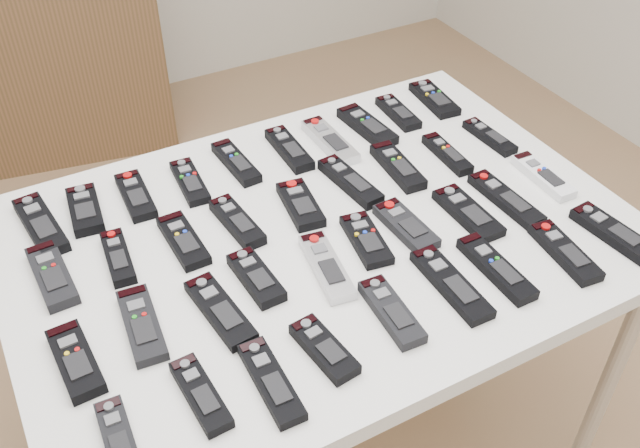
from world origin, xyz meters
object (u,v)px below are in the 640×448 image
remote_7 (367,126)px  remote_27 (506,199)px  table (320,252)px  remote_26 (468,213)px  remote_2 (136,196)px  remote_13 (237,222)px  remote_19 (76,361)px  remote_34 (451,284)px  remote_4 (236,162)px  remote_35 (496,268)px  remote_33 (391,312)px  remote_11 (118,257)px  remote_16 (398,166)px  remote_31 (271,381)px  remote_15 (350,182)px  remote_18 (490,137)px  remote_32 (324,349)px  remote_21 (220,311)px  remote_17 (447,154)px  remote_30 (201,394)px  remote_3 (190,182)px  remote_5 (289,149)px  remote_0 (41,225)px  remote_14 (300,205)px  remote_29 (119,440)px  remote_20 (142,325)px  remote_25 (406,226)px  remote_10 (52,275)px  remote_22 (256,277)px  remote_28 (543,176)px  remote_8 (398,113)px  remote_6 (330,141)px  remote_36 (565,252)px  remote_9 (434,99)px  remote_12 (183,240)px  remote_23 (327,267)px  remote_24 (366,240)px

remote_7 → remote_27: 0.40m
table → remote_26: (0.29, -0.11, 0.07)m
remote_2 → remote_13: (0.16, -0.19, 0.00)m
remote_19 → remote_34: remote_19 is taller
remote_2 → remote_4: remote_4 is taller
remote_35 → remote_33: bearing=-179.8°
remote_11 → remote_27: remote_11 is taller
remote_16 → remote_31: size_ratio=1.00×
remote_4 → remote_7: (0.34, -0.01, 0.00)m
remote_4 → remote_15: size_ratio=0.92×
remote_18 → remote_32: 0.77m
remote_27 → remote_21: bearing=179.2°
remote_19 → remote_35: size_ratio=0.86×
remote_32 → remote_17: bearing=28.4°
remote_30 → remote_11: bearing=90.6°
remote_3 → remote_26: (0.47, -0.38, 0.00)m
remote_5 → remote_32: 0.60m
remote_7 → remote_0: bearing=175.7°
remote_3 → remote_17: remote_17 is taller
remote_14 → remote_29: bearing=-135.2°
remote_16 → remote_19: same height
remote_20 → remote_14: bearing=28.1°
remote_33 → remote_21: bearing=154.1°
remote_0 → remote_29: remote_0 is taller
remote_15 → remote_33: 0.39m
remote_3 → remote_25: remote_25 is taller
remote_11 → remote_10: bearing=-178.7°
remote_29 → remote_11: bearing=76.9°
remote_22 → remote_7: bearing=34.8°
remote_0 → remote_28: bearing=-25.6°
remote_8 → remote_18: 0.24m
remote_6 → remote_30: remote_6 is taller
remote_36 → remote_11: bearing=158.6°
remote_4 → remote_36: size_ratio=0.99×
remote_20 → remote_28: (0.92, -0.00, -0.00)m
remote_2 → remote_33: size_ratio=0.99×
remote_25 → remote_36: bearing=-45.2°
remote_26 → remote_21: bearing=-179.0°
remote_2 → remote_4: bearing=5.1°
remote_8 → remote_9: (0.12, 0.01, -0.00)m
remote_3 → remote_28: 0.78m
remote_27 → remote_16: bearing=122.1°
remote_13 → remote_18: bearing=-4.3°
remote_22 → remote_20: bearing=180.0°
remote_8 → remote_10: bearing=-165.5°
remote_19 → remote_31: size_ratio=0.92×
remote_12 → remote_23: 0.30m
remote_24 → remote_8: bearing=58.5°
remote_16 → remote_25: (-0.10, -0.18, -0.00)m
remote_23 → remote_33: remote_33 is taller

